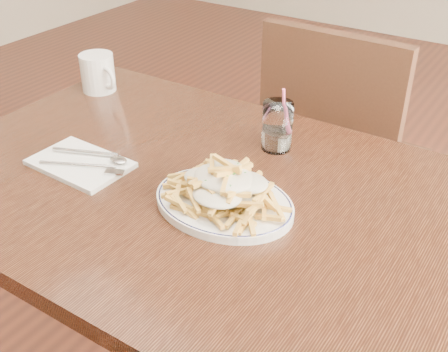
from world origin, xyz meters
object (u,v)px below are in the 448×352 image
Objects in this scene: chair_far at (337,150)px; fries_plate at (224,203)px; table at (201,215)px; water_glass at (277,129)px; loaded_fries at (224,183)px; coffee_mug at (98,73)px.

chair_far is 0.76m from fries_plate.
table is at bearing 154.14° from fries_plate.
table is 0.26m from water_glass.
coffee_mug reaches higher than loaded_fries.
table is 1.31× the size of chair_far.
chair_far is 0.54m from water_glass.
chair_far is 6.09× the size of water_glass.
fries_plate is at bearing -25.86° from table.
chair_far is 3.48× the size of loaded_fries.
water_glass is (0.02, -0.46, 0.28)m from chair_far.
chair_far is at bearing 38.94° from coffee_mug.
table is 0.58m from coffee_mug.
fries_plate is at bearing -85.89° from chair_far.
chair_far is 0.78m from loaded_fries.
coffee_mug is (-0.54, -0.44, 0.28)m from chair_far.
coffee_mug is (-0.51, 0.24, 0.13)m from table.
loaded_fries is 0.26m from water_glass.
chair_far reaches higher than fries_plate.
loaded_fries is 2.04× the size of coffee_mug.
coffee_mug is at bearing 154.69° from loaded_fries.
water_glass is at bearing 96.26° from fries_plate.
chair_far reaches higher than table.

